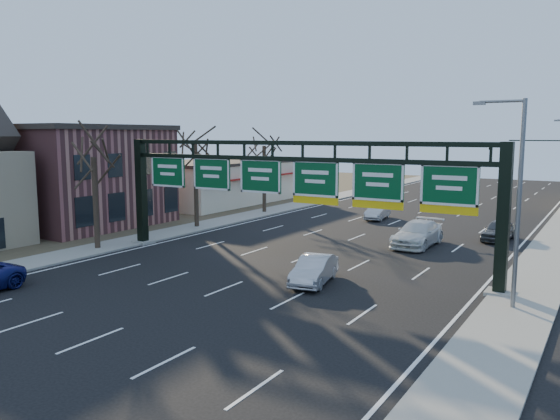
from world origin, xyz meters
The scene contains 17 objects.
ground centered at (0.00, 0.00, 0.00)m, with size 160.00×160.00×0.00m, color black.
sidewalk_left centered at (-12.80, 20.00, 0.06)m, with size 3.00×120.00×0.12m, color gray.
sidewalk_right centered at (12.80, 20.00, 0.06)m, with size 3.00×120.00×0.12m, color gray.
dirt_strip_left centered at (-25.00, 20.00, 0.03)m, with size 21.00×120.00×0.06m, color #473D2B.
lane_markings centered at (0.00, 20.00, 0.01)m, with size 21.60×120.00×0.01m, color white.
sign_gantry centered at (0.16, 8.00, 4.63)m, with size 24.60×1.20×7.20m.
brick_block centered at (-21.50, 11.00, 4.16)m, with size 10.40×12.40×8.30m.
cream_strip centered at (-21.48, 29.00, 2.36)m, with size 10.90×18.40×4.70m.
tree_gantry centered at (-12.80, 5.00, 7.11)m, with size 3.60×3.60×8.48m.
tree_mid centered at (-12.80, 15.00, 7.85)m, with size 3.60×3.60×9.24m.
tree_far centered at (-12.80, 25.00, 7.48)m, with size 3.60×3.60×8.86m.
streetlight_near centered at (12.47, 6.00, 5.08)m, with size 2.15×0.22×9.00m.
traffic_signal_mast centered at (5.69, 55.00, 5.50)m, with size 10.16×0.54×7.00m.
car_silver_sedan centered at (3.28, 5.22, 0.70)m, with size 1.48×4.26×1.40m, color #ABABB0.
car_white_wagon centered at (4.78, 17.29, 0.83)m, with size 2.33×5.73×1.66m, color silver.
car_grey_far centered at (9.13, 22.19, 0.73)m, with size 1.71×4.26×1.45m, color #46494C.
car_silver_distant centered at (-1.95, 26.94, 0.67)m, with size 1.41×4.05×1.33m, color #B4B4B9.
Camera 1 is at (16.03, -18.68, 7.52)m, focal length 35.00 mm.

